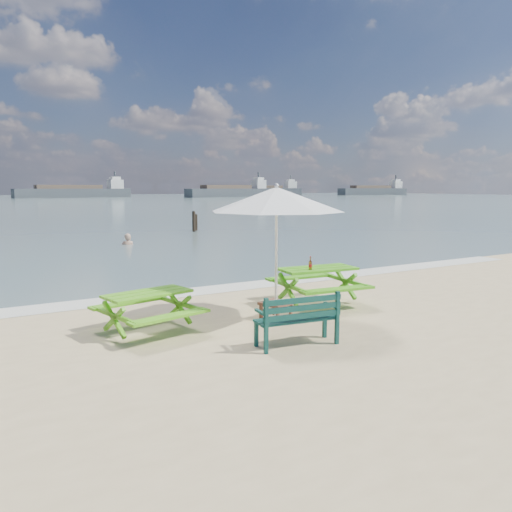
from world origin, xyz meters
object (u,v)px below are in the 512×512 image
patio_umbrella (277,199)px  side_table (276,310)px  picnic_table_left (148,313)px  park_bench (297,330)px  picnic_table_right (317,286)px  beer_bottle (310,265)px  swimmer (128,252)px

patio_umbrella → side_table: bearing=-90.0°
picnic_table_left → side_table: bearing=-9.2°
park_bench → picnic_table_right: bearing=46.4°
picnic_table_left → side_table: 2.39m
side_table → patio_umbrella: bearing=90.0°
picnic_table_right → beer_bottle: (-0.29, -0.13, 0.49)m
beer_bottle → park_bench: bearing=-130.9°
picnic_table_right → beer_bottle: bearing=-156.3°
beer_bottle → swimmer: 13.26m
park_bench → beer_bottle: (1.72, 1.99, 0.62)m
picnic_table_left → park_bench: 2.60m
patio_umbrella → beer_bottle: 1.86m
beer_bottle → picnic_table_right: bearing=23.7°
beer_bottle → swimmer: beer_bottle is taller
picnic_table_left → patio_umbrella: 3.06m
picnic_table_right → patio_umbrella: size_ratio=0.62×
side_table → swimmer: (1.08, 13.68, -0.52)m
picnic_table_right → beer_bottle: beer_bottle is taller
picnic_table_left → park_bench: size_ratio=1.38×
side_table → patio_umbrella: (0.00, 0.00, 2.08)m
side_table → patio_umbrella: size_ratio=0.20×
picnic_table_left → park_bench: bearing=-46.6°
picnic_table_left → patio_umbrella: (2.36, -0.38, 1.92)m
picnic_table_right → park_bench: (-2.01, -2.11, -0.12)m
side_table → patio_umbrella: patio_umbrella is taller
picnic_table_right → beer_bottle: size_ratio=7.17×
park_bench → patio_umbrella: (0.57, 1.51, 2.00)m
patio_umbrella → beer_bottle: (1.14, 0.48, -1.38)m
picnic_table_right → swimmer: bearing=91.6°
picnic_table_left → swimmer: bearing=75.5°
patio_umbrella → picnic_table_left: bearing=170.8°
patio_umbrella → picnic_table_right: bearing=22.8°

